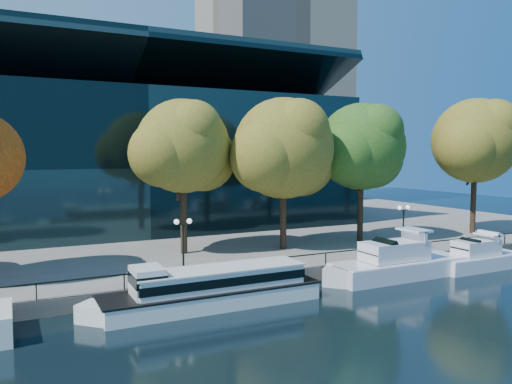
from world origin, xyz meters
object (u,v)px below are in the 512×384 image
cruiser_far (476,258)px  lamp_1 (183,234)px  tree_3 (286,151)px  tree_2 (185,148)px  cruiser_near (395,263)px  lamp_2 (404,218)px  tour_boat (207,287)px  tree_5 (477,143)px  tree_4 (363,149)px

cruiser_far → lamp_1: (-23.43, 4.20, 3.01)m
cruiser_far → tree_3: (-12.06, 10.17, 8.71)m
tree_2 → cruiser_near: bearing=-41.7°
cruiser_far → tree_2: 25.50m
lamp_2 → tree_2: bearing=154.8°
tree_2 → tour_boat: bearing=-102.1°
cruiser_near → tree_2: size_ratio=0.97×
tree_5 → cruiser_far: bearing=-139.3°
tree_2 → lamp_1: tree_2 is taller
tour_boat → tree_2: bearing=77.9°
tree_4 → tour_boat: bearing=-153.2°
tour_boat → cruiser_near: bearing=1.3°
tree_2 → lamp_2: bearing=-25.2°
tree_4 → lamp_2: (-0.45, -6.13, -5.91)m
tour_boat → tree_5: 35.54m
cruiser_near → cruiser_far: (7.90, -0.74, -0.16)m
tour_boat → tree_4: bearing=26.8°
tree_2 → tree_5: size_ratio=0.91×
cruiser_far → lamp_1: lamp_1 is taller
lamp_2 → tree_3: bearing=143.7°
tree_3 → lamp_1: tree_3 is taller
tour_boat → tree_5: bearing=14.0°
tree_5 → lamp_1: size_ratio=3.51×
tree_3 → lamp_1: (-11.37, -5.97, -5.70)m
tree_2 → tree_4: 17.25m
tree_3 → tree_5: tree_5 is taller
cruiser_near → tree_5: size_ratio=0.89×
cruiser_far → tree_4: (-3.47, 10.32, 8.92)m
cruiser_near → tree_3: bearing=113.8°
cruiser_near → tree_2: bearing=138.3°
cruiser_far → tree_3: size_ratio=0.70×
tour_boat → tree_2: (2.51, 11.68, 8.64)m
tour_boat → tree_5: tree_5 is taller
tour_boat → tree_3: 17.03m
tree_5 → tree_3: bearing=176.2°
tour_boat → tree_5: (33.26, 8.32, 9.34)m
lamp_1 → lamp_2: bearing=0.0°
lamp_1 → tour_boat: bearing=-85.7°
tour_boat → cruiser_near: size_ratio=1.19×
cruiser_near → lamp_1: 16.16m
cruiser_near → lamp_1: size_ratio=3.12×
tree_4 → tree_5: tree_5 is taller
cruiser_near → tree_5: bearing=23.9°
cruiser_near → lamp_2: 5.99m
tour_boat → cruiser_near: cruiser_near is taller
tree_2 → tree_3: tree_3 is taller
tree_2 → tree_3: size_ratio=0.97×
cruiser_near → tree_5: tree_5 is taller
tree_4 → tree_3: bearing=-179.0°
tree_2 → lamp_1: (-2.80, -7.87, -5.87)m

